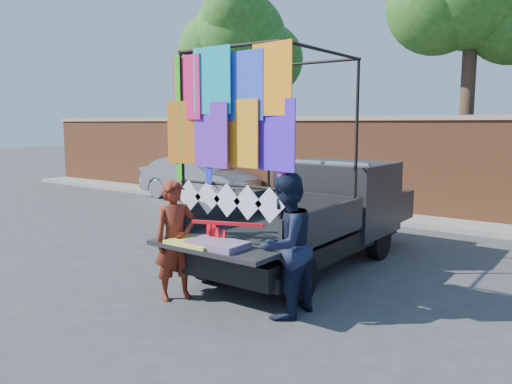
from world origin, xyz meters
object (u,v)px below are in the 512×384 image
Objects in this scene: sedan at (199,178)px; man at (285,245)px; pickup_truck at (323,212)px; woman at (176,240)px.

man is (7.47, -6.52, 0.22)m from sedan.
pickup_truck reaches higher than woman.
pickup_truck is 2.78m from man.
woman is 0.91× the size of man.
man reaches higher than sedan.
man is (0.89, -2.63, 0.05)m from pickup_truck.
pickup_truck is 3.28× the size of woman.
man reaches higher than woman.
sedan is (-6.58, 3.89, -0.17)m from pickup_truck.
sedan is 2.53× the size of woman.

